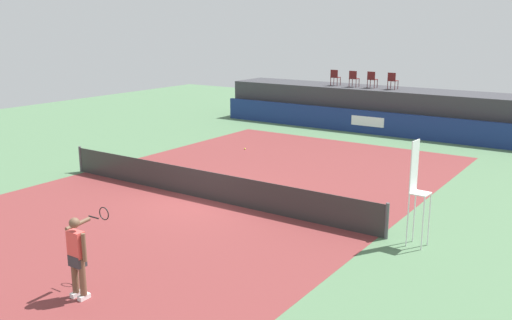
% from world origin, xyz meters
% --- Properties ---
extents(ground_plane, '(48.00, 48.00, 0.00)m').
position_xyz_m(ground_plane, '(0.00, 3.00, 0.00)').
color(ground_plane, '#4C704C').
extents(court_inner, '(12.00, 22.00, 0.00)m').
position_xyz_m(court_inner, '(0.00, 0.00, 0.00)').
color(court_inner, maroon).
rests_on(court_inner, ground).
extents(sponsor_wall, '(18.00, 0.22, 1.20)m').
position_xyz_m(sponsor_wall, '(-0.00, 13.50, 0.60)').
color(sponsor_wall, navy).
rests_on(sponsor_wall, ground).
extents(spectator_platform, '(18.00, 2.80, 2.20)m').
position_xyz_m(spectator_platform, '(0.00, 15.30, 1.10)').
color(spectator_platform, '#38383D').
rests_on(spectator_platform, ground).
extents(spectator_chair_far_left, '(0.44, 0.44, 0.89)m').
position_xyz_m(spectator_chair_far_left, '(-2.86, 15.04, 2.69)').
color(spectator_chair_far_left, '#561919').
rests_on(spectator_chair_far_left, spectator_platform).
extents(spectator_chair_left, '(0.44, 0.44, 0.89)m').
position_xyz_m(spectator_chair_left, '(-1.68, 14.93, 2.69)').
color(spectator_chair_left, '#561919').
rests_on(spectator_chair_left, spectator_platform).
extents(spectator_chair_center, '(0.44, 0.44, 0.89)m').
position_xyz_m(spectator_chair_center, '(-0.67, 15.05, 2.69)').
color(spectator_chair_center, '#561919').
rests_on(spectator_chair_center, spectator_platform).
extents(spectator_chair_right, '(0.46, 0.46, 0.89)m').
position_xyz_m(spectator_chair_right, '(0.50, 15.00, 2.69)').
color(spectator_chair_right, '#561919').
rests_on(spectator_chair_right, spectator_platform).
extents(umpire_chair, '(0.47, 0.47, 2.76)m').
position_xyz_m(umpire_chair, '(6.93, 0.01, 1.59)').
color(umpire_chair, white).
rests_on(umpire_chair, ground).
extents(tennis_net, '(12.40, 0.02, 0.95)m').
position_xyz_m(tennis_net, '(0.00, 0.00, 0.47)').
color(tennis_net, '#2D2D2D').
rests_on(tennis_net, ground).
extents(net_post_near, '(0.10, 0.10, 1.00)m').
position_xyz_m(net_post_near, '(-6.20, 0.00, 0.50)').
color(net_post_near, '#4C4C51').
rests_on(net_post_near, ground).
extents(net_post_far, '(0.10, 0.10, 1.00)m').
position_xyz_m(net_post_far, '(6.20, 0.00, 0.50)').
color(net_post_far, '#4C4C51').
rests_on(net_post_far, ground).
extents(tennis_player, '(0.69, 1.12, 1.77)m').
position_xyz_m(tennis_player, '(2.14, -6.73, 0.96)').
color(tennis_player, white).
rests_on(tennis_player, court_inner).
extents(tennis_ball, '(0.07, 0.07, 0.07)m').
position_xyz_m(tennis_ball, '(-3.21, 6.76, 0.04)').
color(tennis_ball, '#D8EA33').
rests_on(tennis_ball, court_inner).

